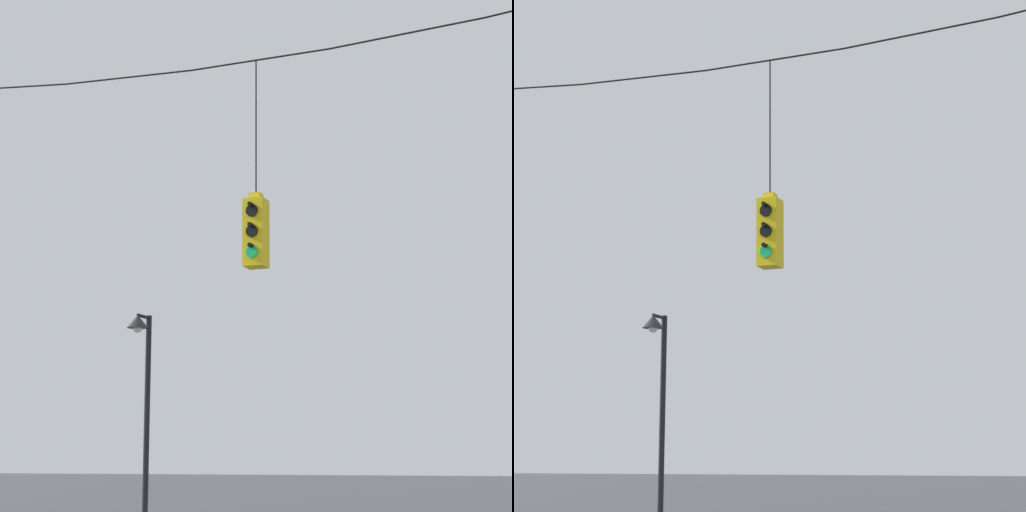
# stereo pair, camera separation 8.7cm
# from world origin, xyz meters

# --- Properties ---
(span_wire) EXTENTS (17.44, 0.03, 0.70)m
(span_wire) POSITION_xyz_m (0.00, 0.47, 8.50)
(span_wire) COLOR black
(traffic_light_over_intersection) EXTENTS (0.34, 0.46, 3.51)m
(traffic_light_over_intersection) POSITION_xyz_m (-0.05, 0.46, 5.35)
(traffic_light_over_intersection) COLOR yellow
(street_lamp) EXTENTS (0.45, 0.77, 4.72)m
(street_lamp) POSITION_xyz_m (-4.06, 4.24, 3.41)
(street_lamp) COLOR black
(street_lamp) RESTS_ON ground_plane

